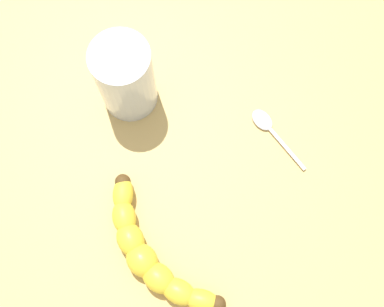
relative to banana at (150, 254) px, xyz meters
The scene contains 4 objects.
wooden_tabletop 10.24cm from the banana, 130.42° to the left, with size 120.00×120.00×3.00cm, color tan.
banana is the anchor object (origin of this frame).
smoothie_glass 23.89cm from the banana, 122.35° to the left, with size 8.03×8.03×12.99cm.
teaspoon 24.81cm from the banana, 73.00° to the left, with size 10.53×6.63×0.80cm.
Camera 1 is at (13.43, -9.98, 72.26)cm, focal length 47.08 mm.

